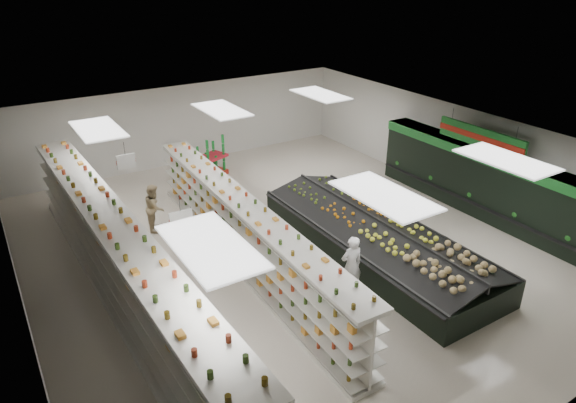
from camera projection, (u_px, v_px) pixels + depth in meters
floor at (285, 244)px, 15.27m from camera, size 16.00×16.00×0.00m
ceiling at (285, 142)px, 13.90m from camera, size 14.00×16.00×0.02m
wall_back at (181, 125)px, 20.71m from camera, size 14.00×0.02×3.20m
wall_front at (540, 367)px, 8.46m from camera, size 14.00×0.02×3.20m
wall_left at (14, 266)px, 11.23m from camera, size 0.02×16.00×3.20m
wall_right at (455, 151)px, 17.93m from camera, size 0.02×16.00×3.20m
produce_wall_case at (480, 177)px, 16.71m from camera, size 0.93×8.00×2.20m
aisle_sign_near at (181, 219)px, 10.74m from camera, size 0.52×0.06×0.75m
aisle_sign_far at (126, 161)px, 13.80m from camera, size 0.52×0.06×0.75m
hortifruti_banner at (481, 137)px, 15.97m from camera, size 0.12×3.20×0.95m
gondola_left at (120, 267)px, 12.21m from camera, size 1.40×13.29×2.30m
gondola_center at (244, 236)px, 13.92m from camera, size 1.17×11.05×1.91m
produce_island at (375, 238)px, 14.55m from camera, size 2.81×7.71×1.15m
soda_endcap at (211, 158)px, 19.77m from camera, size 1.35×1.13×1.47m
shopper_main at (351, 265)px, 12.71m from camera, size 0.64×0.46×1.62m
shopper_background at (155, 207)px, 15.80m from camera, size 0.71×0.85×1.51m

